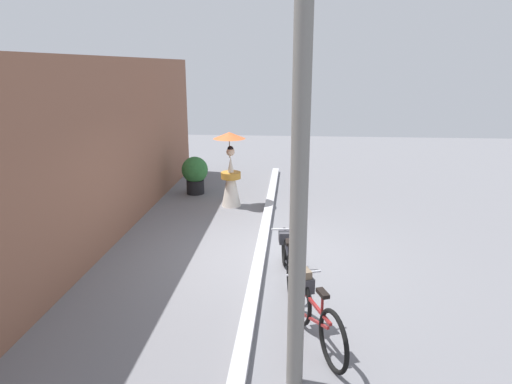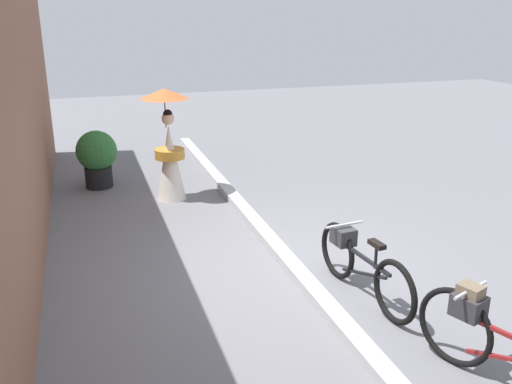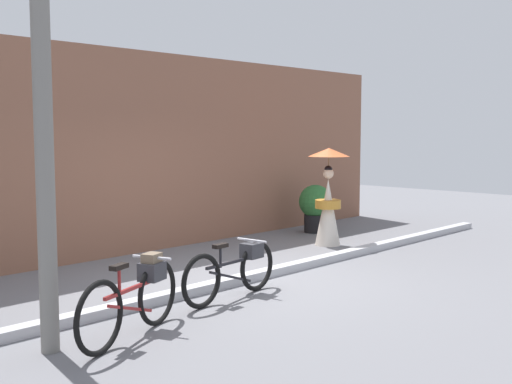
{
  "view_description": "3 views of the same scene",
  "coord_description": "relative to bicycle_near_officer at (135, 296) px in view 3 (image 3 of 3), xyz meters",
  "views": [
    {
      "loc": [
        -7.83,
        -0.57,
        3.41
      ],
      "look_at": [
        0.48,
        0.12,
        1.1
      ],
      "focal_mm": 32.21,
      "sensor_mm": 36.0,
      "label": 1
    },
    {
      "loc": [
        -5.75,
        2.31,
        3.09
      ],
      "look_at": [
        -0.25,
        0.54,
        1.15
      ],
      "focal_mm": 38.83,
      "sensor_mm": 36.0,
      "label": 2
    },
    {
      "loc": [
        -6.39,
        -6.23,
        2.15
      ],
      "look_at": [
        0.61,
        0.47,
        1.22
      ],
      "focal_mm": 44.11,
      "sensor_mm": 36.0,
      "label": 3
    }
  ],
  "objects": [
    {
      "name": "potted_plant_by_door",
      "position": [
        6.78,
        2.93,
        0.14
      ],
      "size": [
        0.73,
        0.71,
        1.03
      ],
      "color": "black",
      "rests_on": "ground_plane"
    },
    {
      "name": "sidewalk_curb",
      "position": [
        2.61,
        0.86,
        -0.38
      ],
      "size": [
        14.0,
        0.2,
        0.12
      ],
      "primitive_type": "cube",
      "color": "#B2B2B7",
      "rests_on": "ground_plane"
    },
    {
      "name": "person_with_parasol",
      "position": [
        5.72,
        1.82,
        0.48
      ],
      "size": [
        0.79,
        0.79,
        1.85
      ],
      "color": "silver",
      "rests_on": "ground_plane"
    },
    {
      "name": "building_wall",
      "position": [
        2.61,
        3.96,
        1.35
      ],
      "size": [
        14.0,
        0.4,
        3.57
      ],
      "primitive_type": "cube",
      "color": "brown",
      "rests_on": "ground_plane"
    },
    {
      "name": "utility_pole",
      "position": [
        -0.85,
        0.22,
        1.96
      ],
      "size": [
        0.18,
        0.18,
        4.8
      ],
      "primitive_type": "cylinder",
      "color": "slate",
      "rests_on": "ground_plane"
    },
    {
      "name": "ground_plane",
      "position": [
        2.61,
        0.86,
        -0.44
      ],
      "size": [
        30.0,
        30.0,
        0.0
      ],
      "primitive_type": "plane",
      "color": "slate"
    },
    {
      "name": "bicycle_near_officer",
      "position": [
        0.0,
        0.0,
        0.0
      ],
      "size": [
        1.69,
        0.72,
        0.83
      ],
      "color": "black",
      "rests_on": "ground_plane"
    },
    {
      "name": "bicycle_far_side",
      "position": [
        1.8,
        0.36,
        -0.05
      ],
      "size": [
        1.78,
        0.48,
        0.75
      ],
      "color": "black",
      "rests_on": "ground_plane"
    }
  ]
}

